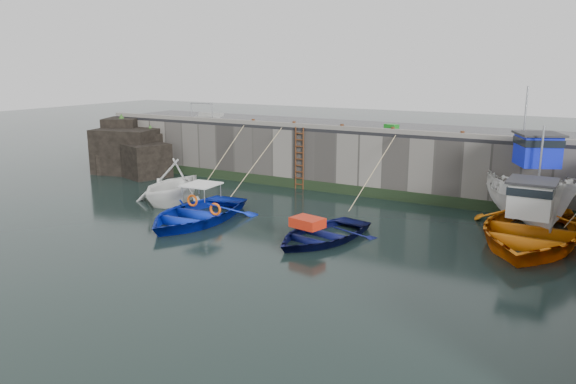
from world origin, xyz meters
The scene contains 22 objects.
ground centered at (0.00, 0.00, 0.00)m, with size 120.00×120.00×0.00m, color black.
quay_back centered at (0.00, 12.50, 1.50)m, with size 30.00×5.00×3.00m, color slate.
road_back centered at (0.00, 12.50, 3.08)m, with size 30.00×5.00×0.16m, color black.
kerb_back centered at (0.00, 10.15, 3.26)m, with size 30.00×0.30×0.20m, color slate.
algae_back centered at (0.00, 9.96, 0.25)m, with size 30.00×0.08×0.50m, color black.
rock_outcrop centered at (-12.92, 9.11, 1.26)m, with size 5.85×4.24×3.41m.
ladder centered at (-2.00, 9.91, 1.59)m, with size 0.51×0.08×3.20m.
boat_near_white centered at (-5.74, 4.48, 0.00)m, with size 3.83×4.43×2.34m, color white.
boat_near_white_rope centered at (-5.74, 8.49, 0.00)m, with size 0.04×3.98×3.10m, color tan, non-canonical shape.
boat_near_blue centered at (-2.83, 2.50, 0.00)m, with size 4.00×5.60×1.16m, color #0B23AE.
boat_near_blue_rope centered at (-2.83, 7.50, 0.00)m, with size 0.04×5.63×3.10m, color tan, non-canonical shape.
boat_near_navy centered at (2.79, 2.85, 0.00)m, with size 3.26×4.56×0.94m, color #0A0E42.
boat_near_navy_rope centered at (2.79, 7.67, 0.00)m, with size 0.04×5.33×3.10m, color tan, non-canonical shape.
boat_far_white centered at (9.02, 9.18, 1.17)m, with size 5.50×7.69×5.79m.
boat_far_orange centered at (9.50, 6.32, 0.48)m, with size 5.17×7.21×4.49m.
fish_crate centered at (2.30, 11.46, 3.30)m, with size 0.64×0.42×0.27m, color #167B1B.
railing centered at (-8.75, 11.25, 3.36)m, with size 1.60×1.05×1.00m.
bollard_a centered at (-5.00, 10.25, 3.30)m, with size 0.18×0.18×0.28m, color #3F1E0F.
bollard_b centered at (-2.50, 10.25, 3.30)m, with size 0.18×0.18×0.28m, color #3F1E0F.
bollard_c centered at (0.20, 10.25, 3.30)m, with size 0.18×0.18×0.28m, color #3F1E0F.
bollard_d centered at (2.80, 10.25, 3.30)m, with size 0.18×0.18×0.28m, color #3F1E0F.
bollard_e centered at (6.00, 10.25, 3.30)m, with size 0.18×0.18×0.28m, color #3F1E0F.
Camera 1 is at (11.56, -14.96, 6.36)m, focal length 35.00 mm.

